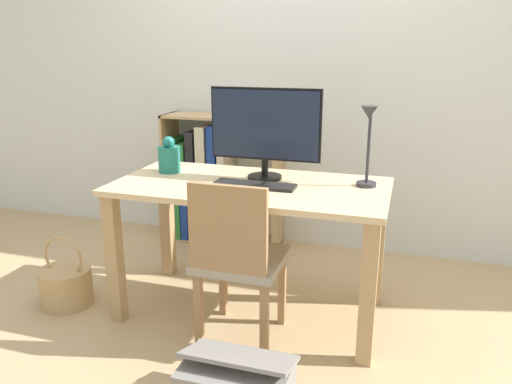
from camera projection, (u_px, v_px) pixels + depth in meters
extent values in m
plane|color=tan|center=(251.00, 310.00, 2.74)|extent=(10.00, 10.00, 0.00)
cube|color=silver|center=(299.00, 61.00, 3.36)|extent=(8.00, 0.05, 2.60)
cube|color=#D8BC8C|center=(250.00, 187.00, 2.54)|extent=(1.39, 0.70, 0.03)
cube|color=tan|center=(115.00, 259.00, 2.56)|extent=(0.07, 0.07, 0.69)
cube|color=tan|center=(368.00, 294.00, 2.19)|extent=(0.07, 0.07, 0.69)
cube|color=tan|center=(167.00, 222.00, 3.09)|extent=(0.07, 0.07, 0.69)
cube|color=tan|center=(378.00, 245.00, 2.73)|extent=(0.07, 0.07, 0.69)
cylinder|color=black|center=(265.00, 177.00, 2.64)|extent=(0.18, 0.18, 0.02)
cylinder|color=black|center=(265.00, 167.00, 2.62)|extent=(0.04, 0.04, 0.10)
cube|color=black|center=(265.00, 124.00, 2.56)|extent=(0.59, 0.02, 0.37)
cube|color=#192338|center=(265.00, 124.00, 2.56)|extent=(0.56, 0.03, 0.35)
cube|color=black|center=(254.00, 185.00, 2.49)|extent=(0.41, 0.12, 0.02)
cylinder|color=#1E7266|center=(169.00, 159.00, 2.76)|extent=(0.12, 0.12, 0.14)
sphere|color=#1E7266|center=(168.00, 142.00, 2.73)|extent=(0.07, 0.07, 0.07)
cylinder|color=#2D2D33|center=(366.00, 184.00, 2.49)|extent=(0.10, 0.10, 0.02)
cylinder|color=#2D2D33|center=(369.00, 145.00, 2.44)|extent=(0.02, 0.02, 0.38)
cylinder|color=#2D2D33|center=(370.00, 107.00, 2.34)|extent=(0.01, 0.10, 0.01)
cone|color=#2D2D33|center=(369.00, 112.00, 2.30)|extent=(0.08, 0.08, 0.06)
cube|color=#9E937F|center=(242.00, 259.00, 2.40)|extent=(0.40, 0.40, 0.04)
cube|color=#9E754C|center=(228.00, 229.00, 2.17)|extent=(0.36, 0.03, 0.40)
cube|color=#9E754C|center=(199.00, 310.00, 2.36)|extent=(0.04, 0.04, 0.39)
cube|color=#9E754C|center=(264.00, 321.00, 2.26)|extent=(0.04, 0.04, 0.39)
cube|color=#9E754C|center=(223.00, 281.00, 2.65)|extent=(0.04, 0.04, 0.39)
cube|color=#9E754C|center=(282.00, 289.00, 2.56)|extent=(0.04, 0.04, 0.39)
cube|color=tan|center=(172.00, 176.00, 3.70)|extent=(0.02, 0.28, 0.93)
cube|color=tan|center=(278.00, 185.00, 3.46)|extent=(0.02, 0.28, 0.93)
cube|color=tan|center=(224.00, 240.00, 3.71)|extent=(0.84, 0.28, 0.02)
cube|color=tan|center=(222.00, 117.00, 3.45)|extent=(0.84, 0.28, 0.02)
cube|color=tan|center=(223.00, 181.00, 3.58)|extent=(0.80, 0.28, 0.02)
cube|color=black|center=(178.00, 208.00, 3.75)|extent=(0.05, 0.24, 0.41)
cube|color=#2D7F38|center=(184.00, 217.00, 3.76)|extent=(0.04, 0.24, 0.27)
cube|color=navy|center=(190.00, 215.00, 3.74)|extent=(0.05, 0.24, 0.32)
cube|color=#2D7F38|center=(177.00, 157.00, 3.64)|extent=(0.06, 0.24, 0.28)
cube|color=#2D7F38|center=(186.00, 159.00, 3.62)|extent=(0.06, 0.24, 0.25)
cube|color=black|center=(196.00, 154.00, 3.59)|extent=(0.06, 0.24, 0.34)
cube|color=beige|center=(206.00, 152.00, 3.56)|extent=(0.07, 0.24, 0.38)
cube|color=navy|center=(217.00, 152.00, 3.53)|extent=(0.06, 0.24, 0.39)
cube|color=beige|center=(226.00, 161.00, 3.53)|extent=(0.05, 0.24, 0.28)
cylinder|color=tan|center=(66.00, 286.00, 2.78)|extent=(0.28, 0.28, 0.21)
torus|color=tan|center=(63.00, 257.00, 2.74)|extent=(0.24, 0.02, 0.24)
cube|color=gray|center=(240.00, 356.00, 1.97)|extent=(0.43, 0.27, 0.11)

